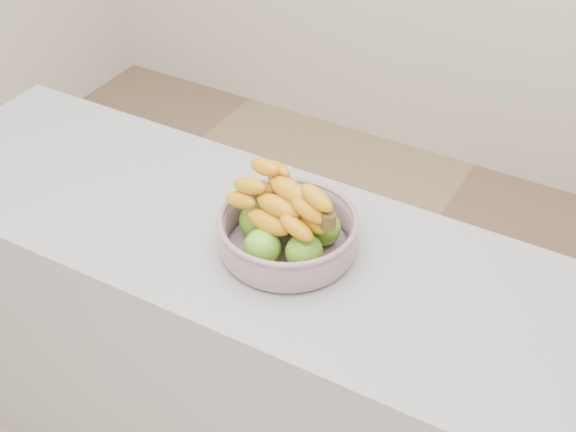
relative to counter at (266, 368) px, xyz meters
name	(u,v)px	position (x,y,z in m)	size (l,w,h in m)	color
counter	(266,368)	(0.00, 0.00, 0.00)	(2.00, 0.60, 0.90)	#A2A2AB
fruit_bowl	(288,229)	(0.07, 0.00, 0.51)	(0.32, 0.32, 0.20)	#A2ABC2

